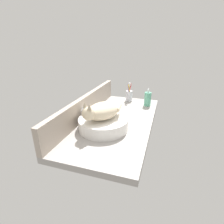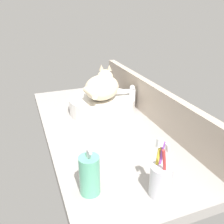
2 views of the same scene
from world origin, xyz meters
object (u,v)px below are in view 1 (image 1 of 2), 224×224
faucet (85,115)px  toothbrush_cup (129,95)px  cat (102,111)px  sink_basin (103,124)px  soap_dispenser (148,99)px

faucet → toothbrush_cup: (62.05, -18.30, -1.71)cm
cat → toothbrush_cup: (65.87, -4.19, -8.15)cm
toothbrush_cup → cat: bearing=176.4°
sink_basin → faucet: bearing=80.0°
cat → sink_basin: bearing=-24.3°
faucet → toothbrush_cup: size_ratio=0.73×
cat → faucet: size_ratio=2.21×
faucet → toothbrush_cup: bearing=-16.4°
soap_dispenser → sink_basin: bearing=157.8°
cat → toothbrush_cup: cat is taller
faucet → toothbrush_cup: toothbrush_cup is taller
cat → soap_dispenser: 62.45cm
sink_basin → soap_dispenser: (56.15, -22.94, 2.45)cm
sink_basin → toothbrush_cup: 64.75cm
soap_dispenser → toothbrush_cup: (8.47, 19.31, -0.85)cm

